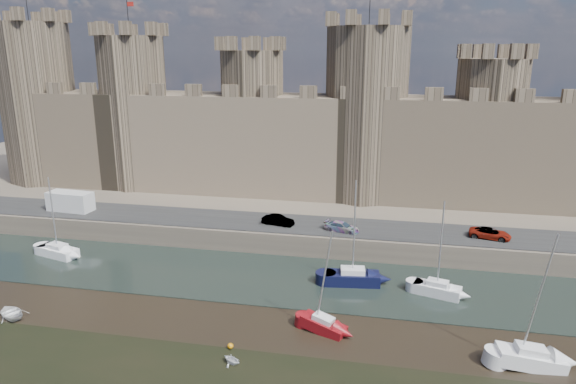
# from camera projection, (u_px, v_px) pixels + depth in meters

# --- Properties ---
(water_channel) EXTENTS (160.00, 12.00, 0.08)m
(water_channel) POSITION_uv_depth(u_px,v_px,m) (327.00, 283.00, 51.37)
(water_channel) COLOR black
(water_channel) RESTS_ON ground
(quay) EXTENTS (160.00, 60.00, 2.50)m
(quay) POSITION_uv_depth(u_px,v_px,m) (354.00, 183.00, 85.07)
(quay) COLOR #4C443A
(quay) RESTS_ON ground
(road) EXTENTS (160.00, 7.00, 0.10)m
(road) POSITION_uv_depth(u_px,v_px,m) (338.00, 227.00, 60.15)
(road) COLOR black
(road) RESTS_ON quay
(castle) EXTENTS (108.50, 11.00, 29.00)m
(castle) POSITION_uv_depth(u_px,v_px,m) (346.00, 131.00, 71.06)
(castle) COLOR #42382B
(castle) RESTS_ON quay
(car_0) EXTENTS (3.42, 1.68, 1.12)m
(car_0) POSITION_uv_depth(u_px,v_px,m) (70.00, 206.00, 66.39)
(car_0) COLOR gray
(car_0) RESTS_ON quay
(car_1) EXTENTS (4.00, 2.08, 1.26)m
(car_1) POSITION_uv_depth(u_px,v_px,m) (278.00, 220.00, 60.62)
(car_1) COLOR gray
(car_1) RESTS_ON quay
(car_2) EXTENTS (4.26, 2.59, 1.16)m
(car_2) POSITION_uv_depth(u_px,v_px,m) (342.00, 227.00, 58.52)
(car_2) COLOR gray
(car_2) RESTS_ON quay
(car_3) EXTENTS (4.72, 2.92, 1.22)m
(car_3) POSITION_uv_depth(u_px,v_px,m) (490.00, 233.00, 56.32)
(car_3) COLOR gray
(car_3) RESTS_ON quay
(van) EXTENTS (5.95, 2.79, 2.52)m
(van) POSITION_uv_depth(u_px,v_px,m) (70.00, 202.00, 65.84)
(van) COLOR silver
(van) RESTS_ON quay
(sailboat_0) EXTENTS (5.23, 3.13, 9.17)m
(sailboat_0) POSITION_uv_depth(u_px,v_px,m) (58.00, 250.00, 57.84)
(sailboat_0) COLOR white
(sailboat_0) RESTS_ON ground
(sailboat_1) EXTENTS (5.53, 2.71, 10.66)m
(sailboat_1) POSITION_uv_depth(u_px,v_px,m) (353.00, 277.00, 50.92)
(sailboat_1) COLOR black
(sailboat_1) RESTS_ON ground
(sailboat_2) EXTENTS (4.62, 2.87, 9.31)m
(sailboat_2) POSITION_uv_depth(u_px,v_px,m) (437.00, 288.00, 48.61)
(sailboat_2) COLOR silver
(sailboat_2) RESTS_ON ground
(sailboat_4) EXTENTS (4.09, 2.73, 8.91)m
(sailboat_4) POSITION_uv_depth(u_px,v_px,m) (323.00, 324.00, 42.44)
(sailboat_4) COLOR maroon
(sailboat_4) RESTS_ON ground
(sailboat_5) EXTENTS (5.01, 2.31, 10.48)m
(sailboat_5) POSITION_uv_depth(u_px,v_px,m) (530.00, 357.00, 37.71)
(sailboat_5) COLOR silver
(sailboat_5) RESTS_ON ground
(dinghy_3) EXTENTS (1.86, 1.76, 0.78)m
(dinghy_3) POSITION_uv_depth(u_px,v_px,m) (232.00, 359.00, 38.09)
(dinghy_3) COLOR silver
(dinghy_3) RESTS_ON ground
(dinghy_6) EXTENTS (4.02, 3.75, 0.68)m
(dinghy_6) POSITION_uv_depth(u_px,v_px,m) (11.00, 313.00, 44.92)
(dinghy_6) COLOR silver
(dinghy_6) RESTS_ON ground
(buoy_1) EXTENTS (0.47, 0.47, 0.47)m
(buoy_1) POSITION_uv_depth(u_px,v_px,m) (230.00, 346.00, 40.10)
(buoy_1) COLOR orange
(buoy_1) RESTS_ON ground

